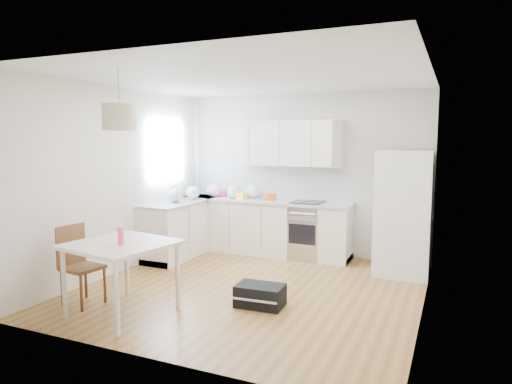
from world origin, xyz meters
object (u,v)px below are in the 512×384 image
(dining_table, at_px, (121,251))
(dining_chair, at_px, (83,266))
(gym_bag, at_px, (260,295))
(refrigerator, at_px, (405,212))

(dining_table, xyz_separation_m, dining_chair, (-0.61, 0.04, -0.25))
(dining_table, relative_size, gym_bag, 2.16)
(refrigerator, height_order, dining_table, refrigerator)
(refrigerator, relative_size, gym_bag, 3.25)
(refrigerator, xyz_separation_m, dining_chair, (-3.31, -2.86, -0.42))
(dining_chair, bearing_deg, gym_bag, 28.97)
(refrigerator, xyz_separation_m, dining_table, (-2.70, -2.90, -0.17))
(dining_table, bearing_deg, dining_chair, -173.59)
(dining_table, height_order, gym_bag, dining_table)
(dining_table, distance_m, gym_bag, 1.67)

